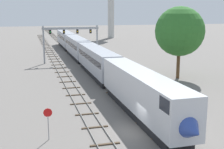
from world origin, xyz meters
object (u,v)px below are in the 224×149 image
stop_sign (48,120)px  signal_gantry (71,36)px  trackside_tree_left (180,31)px  passenger_train (85,53)px

stop_sign → signal_gantry: bearing=79.0°
signal_gantry → trackside_tree_left: size_ratio=1.02×
stop_sign → trackside_tree_left: (22.64, 19.63, 5.90)m
stop_sign → trackside_tree_left: trackside_tree_left is taller
signal_gantry → stop_sign: 40.96m
signal_gantry → trackside_tree_left: 25.32m
passenger_train → signal_gantry: signal_gantry is taller
passenger_train → stop_sign: 37.42m
trackside_tree_left → signal_gantry: bearing=126.1°
passenger_train → trackside_tree_left: 21.36m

